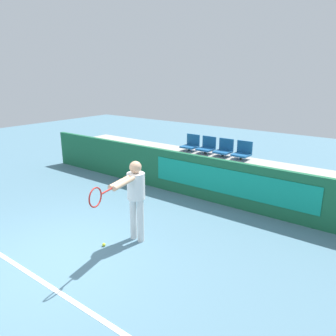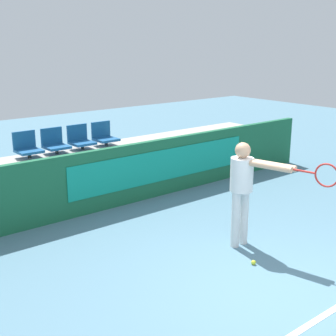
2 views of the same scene
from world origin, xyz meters
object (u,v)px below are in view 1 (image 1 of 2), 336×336
stadium_chair_0 (174,163)px  stadium_chair_6 (224,149)px  stadium_chair_2 (208,169)px  tennis_player (134,193)px  stadium_chair_1 (190,166)px  tennis_ball (104,245)px  stadium_chair_7 (242,152)px  stadium_chair_5 (207,147)px  stadium_chair_3 (227,173)px  stadium_chair_4 (191,144)px

stadium_chair_0 → stadium_chair_6: bearing=37.9°
stadium_chair_2 → tennis_player: size_ratio=0.32×
stadium_chair_2 → tennis_player: (0.38, -3.36, 0.40)m
stadium_chair_1 → tennis_ball: (0.61, -3.86, -0.57)m
stadium_chair_0 → stadium_chair_7: stadium_chair_7 is taller
stadium_chair_1 → stadium_chair_6: (0.58, 0.90, 0.40)m
stadium_chair_1 → stadium_chair_6: bearing=57.3°
stadium_chair_1 → stadium_chair_5: bearing=90.0°
stadium_chair_3 → tennis_ball: 3.95m
stadium_chair_0 → stadium_chair_1: 0.58m
stadium_chair_1 → tennis_player: size_ratio=0.32×
stadium_chair_1 → tennis_player: 3.51m
stadium_chair_7 → stadium_chair_0: bearing=-152.6°
stadium_chair_5 → stadium_chair_6: 0.58m
tennis_player → tennis_ball: bearing=-137.2°
stadium_chair_0 → stadium_chair_5: 1.15m
stadium_chair_5 → tennis_player: bearing=-77.3°
stadium_chair_2 → stadium_chair_5: stadium_chair_5 is taller
stadium_chair_0 → tennis_ball: 4.08m
stadium_chair_1 → tennis_ball: size_ratio=7.62×
stadium_chair_7 → stadium_chair_3: bearing=-90.0°
stadium_chair_3 → stadium_chair_7: 0.99m
stadium_chair_1 → stadium_chair_4: bearing=122.7°
stadium_chair_7 → stadium_chair_4: bearing=180.0°
stadium_chair_3 → tennis_ball: size_ratio=7.62×
stadium_chair_0 → stadium_chair_1: (0.58, 0.00, 0.00)m
stadium_chair_5 → stadium_chair_6: same height
stadium_chair_1 → stadium_chair_6: size_ratio=1.00×
stadium_chair_3 → tennis_player: 3.39m
stadium_chair_3 → stadium_chair_1: bearing=180.0°
stadium_chair_3 → stadium_chair_5: bearing=142.1°
stadium_chair_5 → tennis_player: size_ratio=0.32×
stadium_chair_5 → tennis_ball: (0.61, -4.77, -0.97)m
stadium_chair_7 → stadium_chair_6: bearing=180.0°
stadium_chair_4 → tennis_ball: size_ratio=7.62×
stadium_chair_2 → stadium_chair_4: 1.52m
stadium_chair_1 → stadium_chair_2: same height
stadium_chair_0 → stadium_chair_3: bearing=0.0°
stadium_chair_4 → stadium_chair_6: (1.16, 0.00, 0.00)m
stadium_chair_0 → stadium_chair_2: 1.16m
stadium_chair_5 → tennis_ball: size_ratio=7.62×
stadium_chair_1 → tennis_ball: bearing=-81.0°
stadium_chair_1 → stadium_chair_7: (1.16, 0.90, 0.40)m
stadium_chair_4 → stadium_chair_5: size_ratio=1.00×
stadium_chair_1 → stadium_chair_3: 1.16m
stadium_chair_7 → tennis_ball: bearing=-96.6°
stadium_chair_3 → stadium_chair_7: bearing=90.0°
stadium_chair_0 → tennis_player: tennis_player is taller
stadium_chair_7 → tennis_ball: size_ratio=7.62×
stadium_chair_2 → stadium_chair_3: same height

